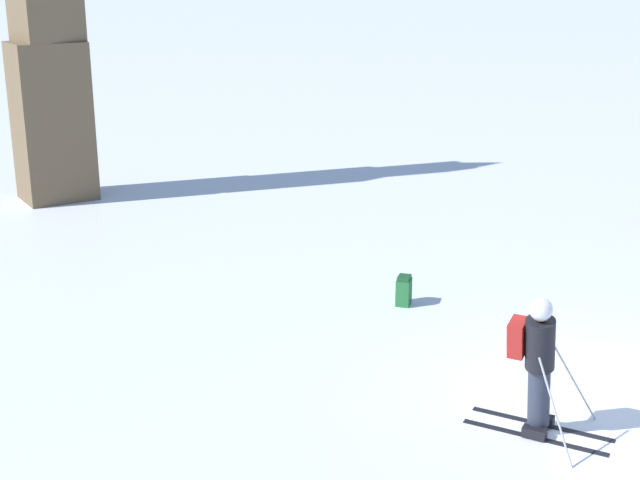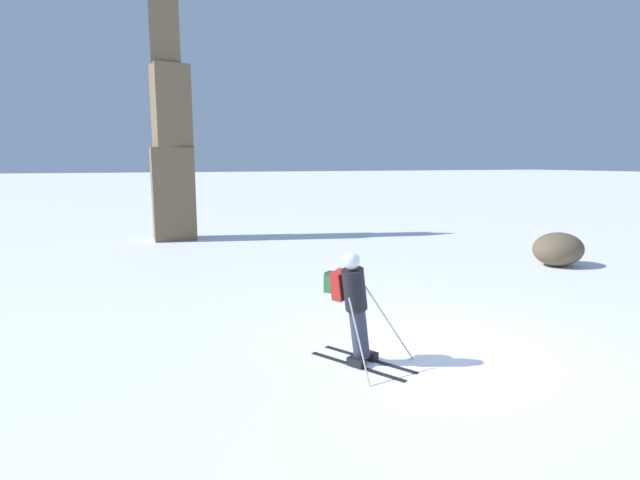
% 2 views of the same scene
% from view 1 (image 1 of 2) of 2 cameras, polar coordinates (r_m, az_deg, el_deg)
% --- Properties ---
extents(ground_plane, '(300.00, 300.00, 0.00)m').
position_cam_1_polar(ground_plane, '(12.32, 18.62, -9.71)').
color(ground_plane, white).
extents(skier, '(1.46, 1.74, 1.86)m').
position_cam_1_polar(skier, '(10.68, 13.74, -7.40)').
color(skier, black).
rests_on(skier, ground).
extents(rock_pillar, '(1.62, 1.42, 10.57)m').
position_cam_1_polar(rock_pillar, '(21.74, -17.33, 13.95)').
color(rock_pillar, brown).
rests_on(rock_pillar, ground).
extents(spare_backpack, '(0.37, 0.36, 0.50)m').
position_cam_1_polar(spare_backpack, '(14.77, 5.39, -3.25)').
color(spare_backpack, '#236633').
rests_on(spare_backpack, ground).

